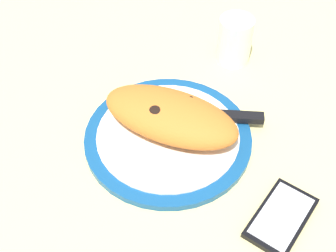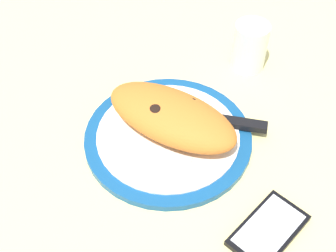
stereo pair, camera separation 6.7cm
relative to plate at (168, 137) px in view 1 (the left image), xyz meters
The scene contains 7 objects.
ground_plane 2.25cm from the plate, ahead, with size 150.00×150.00×3.00cm, color #E5D684.
plate is the anchor object (origin of this frame).
calzone 4.14cm from the plate, 107.66° to the left, with size 25.38×14.54×6.07cm.
fork 5.32cm from the plate, 92.62° to the right, with size 15.87×3.44×0.40cm.
knife 9.59cm from the plate, 39.68° to the left, with size 23.19×6.55×1.20cm.
smartphone 23.20cm from the plate, 26.48° to the right, with size 10.61×13.81×1.16cm.
water_glass 25.83cm from the plate, 75.06° to the left, with size 6.71×6.71×9.71cm.
Camera 1 is at (14.34, -48.72, 59.88)cm, focal length 48.13 mm.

